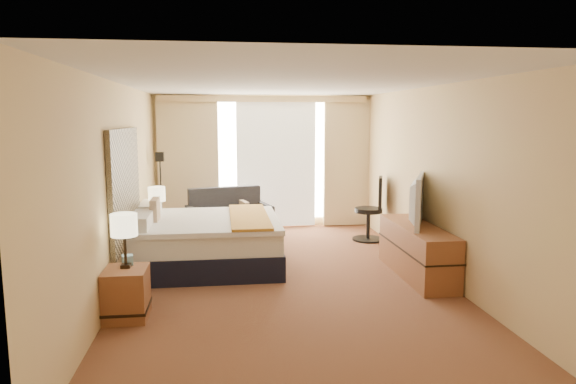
{
  "coord_description": "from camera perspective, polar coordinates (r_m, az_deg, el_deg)",
  "views": [
    {
      "loc": [
        -0.82,
        -6.58,
        2.17
      ],
      "look_at": [
        0.09,
        0.4,
        1.14
      ],
      "focal_mm": 32.0,
      "sensor_mm": 36.0,
      "label": 1
    }
  ],
  "objects": [
    {
      "name": "floor",
      "position": [
        6.97,
        -0.31,
        -9.83
      ],
      "size": [
        4.2,
        7.0,
        0.02
      ],
      "primitive_type": "cube",
      "color": "#4F1D16",
      "rests_on": "ground"
    },
    {
      "name": "ceiling",
      "position": [
        6.64,
        -0.33,
        12.01
      ],
      "size": [
        4.2,
        7.0,
        0.02
      ],
      "primitive_type": "cube",
      "color": "silver",
      "rests_on": "wall_back"
    },
    {
      "name": "wall_back",
      "position": [
        10.15,
        -2.77,
        3.36
      ],
      "size": [
        4.2,
        0.02,
        2.6
      ],
      "primitive_type": "cube",
      "color": "#D6AF82",
      "rests_on": "ground"
    },
    {
      "name": "wall_front",
      "position": [
        3.3,
        7.28,
        -7.01
      ],
      "size": [
        4.2,
        0.02,
        2.6
      ],
      "primitive_type": "cube",
      "color": "#D6AF82",
      "rests_on": "ground"
    },
    {
      "name": "wall_left",
      "position": [
        6.76,
        -18.28,
        0.48
      ],
      "size": [
        0.02,
        7.0,
        2.6
      ],
      "primitive_type": "cube",
      "color": "#D6AF82",
      "rests_on": "ground"
    },
    {
      "name": "wall_right",
      "position": [
        7.25,
        16.39,
        1.07
      ],
      "size": [
        0.02,
        7.0,
        2.6
      ],
      "primitive_type": "cube",
      "color": "#D6AF82",
      "rests_on": "ground"
    },
    {
      "name": "headboard",
      "position": [
        6.95,
        -17.64,
        0.55
      ],
      "size": [
        0.06,
        1.85,
        1.5
      ],
      "primitive_type": "cube",
      "color": "black",
      "rests_on": "wall_left"
    },
    {
      "name": "nightstand_left",
      "position": [
        5.94,
        -17.52,
        -10.71
      ],
      "size": [
        0.45,
        0.52,
        0.55
      ],
      "primitive_type": "cube",
      "color": "brown",
      "rests_on": "floor"
    },
    {
      "name": "nightstand_right",
      "position": [
        8.31,
        -14.54,
        -5.15
      ],
      "size": [
        0.45,
        0.52,
        0.55
      ],
      "primitive_type": "cube",
      "color": "brown",
      "rests_on": "floor"
    },
    {
      "name": "media_dresser",
      "position": [
        7.32,
        14.14,
        -6.35
      ],
      "size": [
        0.5,
        1.8,
        0.7
      ],
      "primitive_type": "cube",
      "color": "brown",
      "rests_on": "floor"
    },
    {
      "name": "window",
      "position": [
        10.14,
        -1.34,
        3.48
      ],
      "size": [
        2.3,
        0.02,
        2.3
      ],
      "primitive_type": "cube",
      "color": "white",
      "rests_on": "wall_back"
    },
    {
      "name": "curtains",
      "position": [
        10.03,
        -2.74,
        3.92
      ],
      "size": [
        4.12,
        0.19,
        2.56
      ],
      "color": "beige",
      "rests_on": "floor"
    },
    {
      "name": "bed",
      "position": [
        7.65,
        -9.06,
        -5.41
      ],
      "size": [
        2.1,
        1.92,
        1.02
      ],
      "color": "black",
      "rests_on": "floor"
    },
    {
      "name": "loveseat",
      "position": [
        9.32,
        -6.55,
        -3.34
      ],
      "size": [
        1.6,
        1.12,
        0.9
      ],
      "rotation": [
        0.0,
        0.0,
        0.26
      ],
      "color": "#4F1A16",
      "rests_on": "floor"
    },
    {
      "name": "floor_lamp",
      "position": [
        9.4,
        -13.98,
        1.53
      ],
      "size": [
        0.2,
        0.2,
        1.56
      ],
      "color": "black",
      "rests_on": "floor"
    },
    {
      "name": "desk_chair",
      "position": [
        9.2,
        9.31,
        -2.24
      ],
      "size": [
        0.56,
        0.56,
        1.14
      ],
      "rotation": [
        0.0,
        0.0,
        -0.32
      ],
      "color": "black",
      "rests_on": "floor"
    },
    {
      "name": "lamp_left",
      "position": [
        5.79,
        -17.76,
        -3.63
      ],
      "size": [
        0.28,
        0.28,
        0.6
      ],
      "color": "black",
      "rests_on": "nightstand_left"
    },
    {
      "name": "lamp_right",
      "position": [
        8.23,
        -14.38,
        -0.3
      ],
      "size": [
        0.26,
        0.26,
        0.55
      ],
      "color": "black",
      "rests_on": "nightstand_right"
    },
    {
      "name": "tissue_box",
      "position": [
        6.0,
        -17.41,
        -7.21
      ],
      "size": [
        0.14,
        0.14,
        0.11
      ],
      "primitive_type": "cube",
      "rotation": [
        0.0,
        0.0,
        0.23
      ],
      "color": "#83B1CB",
      "rests_on": "nightstand_left"
    },
    {
      "name": "telephone",
      "position": [
        8.14,
        -13.73,
        -3.17
      ],
      "size": [
        0.19,
        0.15,
        0.07
      ],
      "primitive_type": "cube",
      "rotation": [
        0.0,
        0.0,
        0.02
      ],
      "color": "black",
      "rests_on": "nightstand_right"
    },
    {
      "name": "television",
      "position": [
        7.3,
        13.53,
        -0.79
      ],
      "size": [
        0.65,
        1.15,
        0.69
      ],
      "primitive_type": "imported",
      "rotation": [
        0.0,
        0.0,
        1.13
      ],
      "color": "black",
      "rests_on": "media_dresser"
    }
  ]
}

